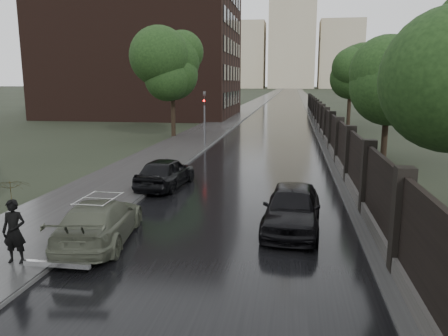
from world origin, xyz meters
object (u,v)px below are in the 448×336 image
(traffic_light, at_px, (205,114))
(tree_right_c, at_px, (351,79))
(hatchback_left, at_px, (166,172))
(car_right_near, at_px, (292,207))
(tree_left_far, at_px, (172,75))
(pedestrian_umbrella, at_px, (11,197))
(tree_right_b, at_px, (389,77))
(volga_sedan, at_px, (100,221))

(traffic_light, bearing_deg, tree_right_c, 51.82)
(hatchback_left, bearing_deg, car_right_near, 144.76)
(tree_left_far, relative_size, traffic_light, 1.85)
(tree_left_far, height_order, traffic_light, tree_left_far)
(hatchback_left, height_order, pedestrian_umbrella, pedestrian_umbrella)
(tree_right_b, distance_m, hatchback_left, 15.07)
(traffic_light, bearing_deg, pedestrian_umbrella, -91.69)
(tree_right_c, height_order, car_right_near, tree_right_c)
(tree_right_c, relative_size, pedestrian_umbrella, 2.73)
(car_right_near, bearing_deg, hatchback_left, 142.60)
(tree_left_far, relative_size, hatchback_left, 1.80)
(hatchback_left, bearing_deg, pedestrian_umbrella, 87.09)
(tree_right_c, xyz_separation_m, traffic_light, (-11.80, -15.01, -2.55))
(tree_left_far, xyz_separation_m, volga_sedan, (4.40, -24.11, -4.59))
(tree_right_b, height_order, traffic_light, tree_right_b)
(tree_right_b, relative_size, hatchback_left, 1.71)
(tree_right_b, distance_m, tree_right_c, 18.00)
(pedestrian_umbrella, bearing_deg, traffic_light, 82.92)
(hatchback_left, relative_size, car_right_near, 0.95)
(traffic_light, distance_m, hatchback_left, 12.40)
(tree_left_far, bearing_deg, tree_right_c, 32.83)
(pedestrian_umbrella, bearing_deg, tree_right_b, 50.22)
(tree_right_b, xyz_separation_m, traffic_light, (-11.80, 2.99, -2.55))
(tree_right_c, bearing_deg, traffic_light, -128.18)
(tree_left_far, relative_size, pedestrian_umbrella, 2.88)
(volga_sedan, relative_size, car_right_near, 1.03)
(tree_left_far, distance_m, volga_sedan, 24.93)
(hatchback_left, xyz_separation_m, car_right_near, (5.59, -4.83, 0.04))
(tree_right_c, bearing_deg, hatchback_left, -112.15)
(tree_right_c, height_order, traffic_light, tree_right_c)
(car_right_near, height_order, pedestrian_umbrella, pedestrian_umbrella)
(car_right_near, relative_size, pedestrian_umbrella, 1.68)
(pedestrian_umbrella, bearing_deg, tree_left_far, 91.31)
(pedestrian_umbrella, bearing_deg, hatchback_left, 76.14)
(traffic_light, xyz_separation_m, hatchback_left, (0.70, -12.26, -1.70))
(tree_left_far, height_order, volga_sedan, tree_left_far)
(tree_left_far, distance_m, pedestrian_umbrella, 26.55)
(traffic_light, bearing_deg, tree_right_b, -14.24)
(tree_right_b, distance_m, pedestrian_umbrella, 22.21)
(tree_left_far, bearing_deg, hatchback_left, -75.70)
(traffic_light, height_order, hatchback_left, traffic_light)
(tree_left_far, relative_size, car_right_near, 1.71)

